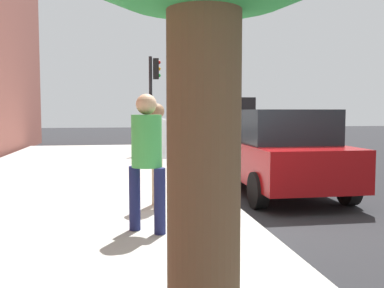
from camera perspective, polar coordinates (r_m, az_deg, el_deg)
The scene contains 8 objects.
ground_plane at distance 7.26m, azimuth 6.42°, elevation -9.57°, with size 80.00×80.00×0.00m, color #232326.
sidewalk_slab at distance 7.07m, azimuth -18.05°, elevation -9.52°, with size 28.00×6.00×0.15m, color #A8A59E.
parking_meter at distance 7.41m, azimuth 2.06°, elevation -0.12°, with size 0.36×0.12×1.41m.
pedestrian_at_meter at distance 7.19m, azimuth -4.62°, elevation -0.37°, with size 0.52×0.37×1.72m.
pedestrian_bystander at distance 5.70m, azimuth -5.95°, elevation -0.87°, with size 0.39×0.46×1.81m.
parked_sedan_near at distance 9.40m, azimuth 11.12°, elevation -0.92°, with size 4.40×1.98×1.77m.
parked_van_far at distance 16.47m, azimuth 2.17°, elevation 2.64°, with size 5.22×2.16×2.18m.
traffic_signal at distance 16.36m, azimuth -5.08°, elevation 7.24°, with size 0.24×0.44×3.60m.
Camera 1 is at (-6.78, 1.92, 1.74)m, focal length 40.80 mm.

